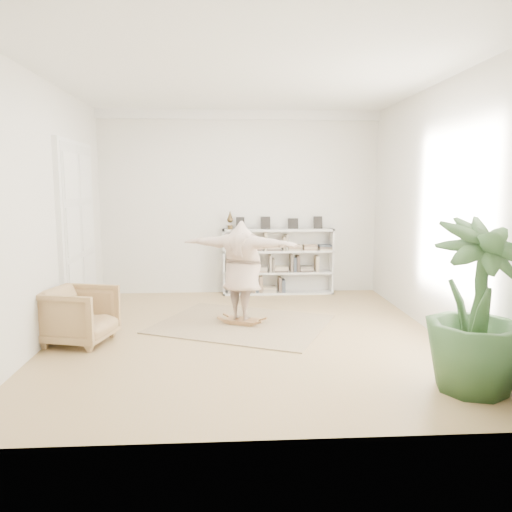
{
  "coord_description": "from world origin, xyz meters",
  "views": [
    {
      "loc": [
        -0.3,
        -6.98,
        2.16
      ],
      "look_at": [
        0.16,
        0.4,
        1.11
      ],
      "focal_mm": 35.0,
      "sensor_mm": 36.0,
      "label": 1
    }
  ],
  "objects_px": {
    "rocker_board": "(242,320)",
    "person": "(242,268)",
    "bookshelf": "(278,262)",
    "armchair": "(80,315)",
    "houseplant": "(476,306)"
  },
  "relations": [
    {
      "from": "armchair",
      "to": "houseplant",
      "type": "xyz_separation_m",
      "value": [
        4.6,
        -1.89,
        0.52
      ]
    },
    {
      "from": "houseplant",
      "to": "rocker_board",
      "type": "bearing_deg",
      "value": 131.43
    },
    {
      "from": "armchair",
      "to": "person",
      "type": "xyz_separation_m",
      "value": [
        2.25,
        0.77,
        0.51
      ]
    },
    {
      "from": "armchair",
      "to": "houseplant",
      "type": "bearing_deg",
      "value": -98.23
    },
    {
      "from": "bookshelf",
      "to": "rocker_board",
      "type": "bearing_deg",
      "value": -109.45
    },
    {
      "from": "bookshelf",
      "to": "houseplant",
      "type": "xyz_separation_m",
      "value": [
        1.56,
        -4.9,
        0.28
      ]
    },
    {
      "from": "rocker_board",
      "to": "person",
      "type": "relative_size",
      "value": 0.31
    },
    {
      "from": "rocker_board",
      "to": "houseplant",
      "type": "height_order",
      "value": "houseplant"
    },
    {
      "from": "rocker_board",
      "to": "houseplant",
      "type": "bearing_deg",
      "value": -24.2
    },
    {
      "from": "bookshelf",
      "to": "armchair",
      "type": "distance_m",
      "value": 4.29
    },
    {
      "from": "bookshelf",
      "to": "rocker_board",
      "type": "distance_m",
      "value": 2.44
    },
    {
      "from": "rocker_board",
      "to": "person",
      "type": "bearing_deg",
      "value": -89.25
    },
    {
      "from": "person",
      "to": "rocker_board",
      "type": "bearing_deg",
      "value": -89.25
    },
    {
      "from": "armchair",
      "to": "rocker_board",
      "type": "xyz_separation_m",
      "value": [
        2.25,
        0.77,
        -0.32
      ]
    },
    {
      "from": "bookshelf",
      "to": "houseplant",
      "type": "relative_size",
      "value": 1.2
    }
  ]
}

